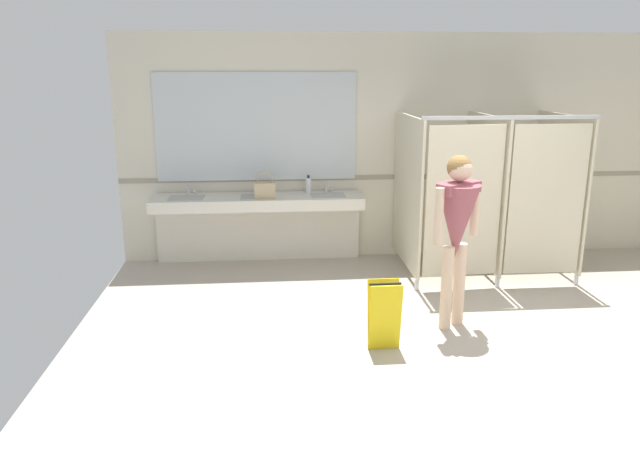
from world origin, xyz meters
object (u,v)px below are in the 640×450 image
person_standing (457,221)px  wet_floor_sign (384,315)px  soap_dispenser (308,185)px  handbag (265,190)px

person_standing → wet_floor_sign: size_ratio=2.65×
wet_floor_sign → person_standing: bearing=29.7°
person_standing → soap_dispenser: bearing=119.6°
person_standing → soap_dispenser: size_ratio=7.50×
soap_dispenser → wet_floor_sign: soap_dispenser is taller
person_standing → handbag: 2.57m
soap_dispenser → person_standing: bearing=-60.4°
handbag → soap_dispenser: bearing=29.5°
person_standing → wet_floor_sign: (-0.74, -0.42, -0.73)m
soap_dispenser → wet_floor_sign: size_ratio=0.35×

